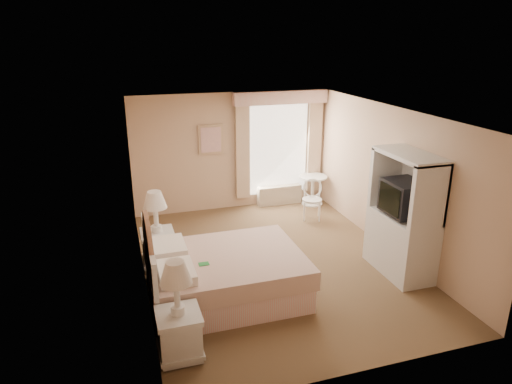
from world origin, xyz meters
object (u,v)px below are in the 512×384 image
object	(u,v)px
round_table	(313,185)
bed	(218,275)
armoire	(403,224)
nightstand_far	(158,239)
cafe_chair	(312,196)
nightstand_near	(179,323)

from	to	relation	value
round_table	bed	bearing A→B (deg)	-132.46
armoire	bed	bearing A→B (deg)	177.89
nightstand_far	armoire	world-z (taller)	armoire
bed	cafe_chair	distance (m)	3.48
bed	nightstand_near	size ratio (longest dim) A/B	1.76
armoire	nightstand_far	bearing A→B (deg)	159.98
nightstand_far	round_table	world-z (taller)	nightstand_far
armoire	nightstand_near	bearing A→B (deg)	-164.37
round_table	armoire	xyz separation A→B (m)	(0.06, -3.24, 0.38)
bed	round_table	distance (m)	4.25
nightstand_near	cafe_chair	size ratio (longest dim) A/B	1.49
nightstand_far	armoire	size ratio (longest dim) A/B	0.65
bed	cafe_chair	xyz separation A→B (m)	(2.52, 2.39, 0.12)
nightstand_far	cafe_chair	bearing A→B (deg)	19.77
bed	cafe_chair	world-z (taller)	bed
round_table	nightstand_near	bearing A→B (deg)	-130.11
cafe_chair	armoire	size ratio (longest dim) A/B	0.42
nightstand_far	armoire	distance (m)	3.90
round_table	cafe_chair	world-z (taller)	cafe_chair
nightstand_near	armoire	world-z (taller)	armoire
nightstand_near	armoire	bearing A→B (deg)	15.63
cafe_chair	bed	bearing A→B (deg)	-113.73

